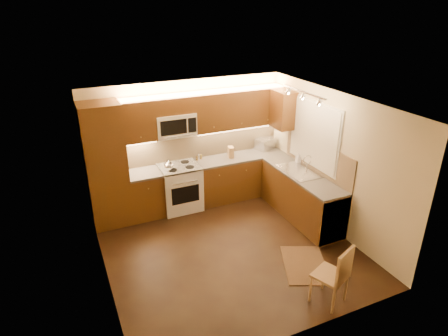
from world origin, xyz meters
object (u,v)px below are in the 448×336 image
sink (299,168)px  dining_chair (330,274)px  kettle (169,165)px  knife_block (231,152)px  soap_bottle (298,158)px  microwave (175,125)px  toaster_oven (265,143)px  stove (180,187)px

sink → dining_chair: bearing=-113.4°
kettle → knife_block: bearing=-13.8°
knife_block → soap_bottle: knife_block is taller
microwave → dining_chair: microwave is taller
sink → soap_bottle: 0.43m
toaster_oven → knife_block: (-0.89, -0.14, -0.01)m
kettle → stove: bearing=5.4°
microwave → knife_block: (1.13, -0.09, -0.71)m
toaster_oven → microwave: bearing=163.0°
stove → soap_bottle: bearing=-18.8°
stove → dining_chair: bearing=-72.8°
stove → toaster_oven: (2.02, 0.19, 0.56)m
knife_block → dining_chair: bearing=-79.7°
knife_block → kettle: bearing=-161.7°
sink → soap_bottle: (0.23, 0.37, 0.02)m
stove → sink: size_ratio=1.07×
toaster_oven → dining_chair: 3.72m
toaster_oven → kettle: bearing=169.0°
microwave → knife_block: microwave is taller
stove → kettle: size_ratio=4.29×
toaster_oven → dining_chair: bearing=-124.0°
microwave → toaster_oven: (2.02, 0.05, -0.70)m
toaster_oven → soap_bottle: bearing=-95.7°
kettle → soap_bottle: kettle is taller
sink → toaster_oven: size_ratio=2.16×
stove → knife_block: (1.13, 0.04, 0.55)m
toaster_oven → soap_bottle: 0.97m
stove → knife_block: knife_block is taller
stove → dining_chair: size_ratio=1.00×
microwave → knife_block: size_ratio=3.36×
microwave → soap_bottle: microwave is taller
toaster_oven → soap_bottle: (0.21, -0.95, -0.02)m
stove → sink: bearing=-29.4°
knife_block → soap_bottle: 1.36m
sink → toaster_oven: 1.31m
dining_chair → stove: bearing=84.4°
stove → microwave: (0.00, 0.14, 1.26)m
kettle → toaster_oven: toaster_oven is taller
kettle → knife_block: (1.36, 0.15, -0.01)m
kettle → knife_block: kettle is taller
sink → kettle: 2.45m
dining_chair → soap_bottle: bearing=42.5°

